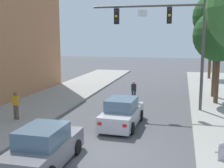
{
  "coord_description": "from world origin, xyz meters",
  "views": [
    {
      "loc": [
        3.34,
        -11.34,
        4.92
      ],
      "look_at": [
        -0.94,
        6.14,
        2.0
      ],
      "focal_mm": 46.25,
      "sensor_mm": 36.0,
      "label": 1
    }
  ],
  "objects_px": {
    "car_lead_silver": "(122,113)",
    "street_tree_farthest": "(211,33)",
    "pedestrian_sidewalk_left_walker": "(16,104)",
    "street_tree_third": "(217,17)",
    "fire_hydrant": "(221,151)",
    "car_following_grey": "(44,148)",
    "traffic_signal_mast": "(170,30)",
    "street_tree_second": "(219,36)",
    "pedestrian_crossing_road": "(134,90)"
  },
  "relations": [
    {
      "from": "pedestrian_crossing_road",
      "to": "street_tree_second",
      "type": "bearing_deg",
      "value": 4.93
    },
    {
      "from": "traffic_signal_mast",
      "to": "car_following_grey",
      "type": "height_order",
      "value": "traffic_signal_mast"
    },
    {
      "from": "car_lead_silver",
      "to": "street_tree_second",
      "type": "xyz_separation_m",
      "value": [
        5.64,
        6.64,
        4.3
      ]
    },
    {
      "from": "street_tree_third",
      "to": "car_lead_silver",
      "type": "bearing_deg",
      "value": -122.16
    },
    {
      "from": "fire_hydrant",
      "to": "street_tree_second",
      "type": "bearing_deg",
      "value": 85.34
    },
    {
      "from": "traffic_signal_mast",
      "to": "fire_hydrant",
      "type": "relative_size",
      "value": 10.42
    },
    {
      "from": "pedestrian_crossing_road",
      "to": "street_tree_farthest",
      "type": "xyz_separation_m",
      "value": [
        6.64,
        14.03,
        4.46
      ]
    },
    {
      "from": "fire_hydrant",
      "to": "pedestrian_sidewalk_left_walker",
      "type": "bearing_deg",
      "value": 164.02
    },
    {
      "from": "traffic_signal_mast",
      "to": "car_lead_silver",
      "type": "relative_size",
      "value": 1.75
    },
    {
      "from": "car_lead_silver",
      "to": "pedestrian_sidewalk_left_walker",
      "type": "distance_m",
      "value": 6.25
    },
    {
      "from": "car_lead_silver",
      "to": "street_tree_second",
      "type": "distance_m",
      "value": 9.72
    },
    {
      "from": "car_lead_silver",
      "to": "street_tree_third",
      "type": "height_order",
      "value": "street_tree_third"
    },
    {
      "from": "fire_hydrant",
      "to": "car_following_grey",
      "type": "bearing_deg",
      "value": -164.49
    },
    {
      "from": "car_lead_silver",
      "to": "fire_hydrant",
      "type": "relative_size",
      "value": 5.97
    },
    {
      "from": "car_lead_silver",
      "to": "car_following_grey",
      "type": "distance_m",
      "value": 6.0
    },
    {
      "from": "car_lead_silver",
      "to": "street_tree_farthest",
      "type": "distance_m",
      "value": 21.62
    },
    {
      "from": "car_lead_silver",
      "to": "street_tree_farthest",
      "type": "relative_size",
      "value": 0.61
    },
    {
      "from": "car_following_grey",
      "to": "traffic_signal_mast",
      "type": "bearing_deg",
      "value": 67.13
    },
    {
      "from": "pedestrian_crossing_road",
      "to": "fire_hydrant",
      "type": "xyz_separation_m",
      "value": [
        5.16,
        -9.98,
        -0.41
      ]
    },
    {
      "from": "street_tree_third",
      "to": "street_tree_farthest",
      "type": "distance_m",
      "value": 11.19
    },
    {
      "from": "street_tree_third",
      "to": "pedestrian_sidewalk_left_walker",
      "type": "bearing_deg",
      "value": -140.64
    },
    {
      "from": "pedestrian_crossing_road",
      "to": "street_tree_third",
      "type": "xyz_separation_m",
      "value": [
        6.05,
        2.92,
        5.59
      ]
    },
    {
      "from": "traffic_signal_mast",
      "to": "street_tree_second",
      "type": "distance_m",
      "value": 4.18
    },
    {
      "from": "pedestrian_sidewalk_left_walker",
      "to": "street_tree_third",
      "type": "xyz_separation_m",
      "value": [
        11.89,
        9.75,
        5.44
      ]
    },
    {
      "from": "pedestrian_crossing_road",
      "to": "fire_hydrant",
      "type": "height_order",
      "value": "pedestrian_crossing_road"
    },
    {
      "from": "car_lead_silver",
      "to": "pedestrian_sidewalk_left_walker",
      "type": "height_order",
      "value": "pedestrian_sidewalk_left_walker"
    },
    {
      "from": "traffic_signal_mast",
      "to": "street_tree_farthest",
      "type": "height_order",
      "value": "traffic_signal_mast"
    },
    {
      "from": "street_tree_third",
      "to": "street_tree_farthest",
      "type": "relative_size",
      "value": 1.17
    },
    {
      "from": "street_tree_third",
      "to": "traffic_signal_mast",
      "type": "bearing_deg",
      "value": -124.75
    },
    {
      "from": "traffic_signal_mast",
      "to": "car_lead_silver",
      "type": "distance_m",
      "value": 6.65
    },
    {
      "from": "traffic_signal_mast",
      "to": "pedestrian_crossing_road",
      "type": "distance_m",
      "value": 5.56
    },
    {
      "from": "car_lead_silver",
      "to": "fire_hydrant",
      "type": "bearing_deg",
      "value": -38.87
    },
    {
      "from": "fire_hydrant",
      "to": "street_tree_farthest",
      "type": "relative_size",
      "value": 0.1
    },
    {
      "from": "car_following_grey",
      "to": "fire_hydrant",
      "type": "bearing_deg",
      "value": 15.51
    },
    {
      "from": "street_tree_second",
      "to": "car_lead_silver",
      "type": "bearing_deg",
      "value": -130.35
    },
    {
      "from": "traffic_signal_mast",
      "to": "fire_hydrant",
      "type": "height_order",
      "value": "traffic_signal_mast"
    },
    {
      "from": "pedestrian_sidewalk_left_walker",
      "to": "street_tree_second",
      "type": "xyz_separation_m",
      "value": [
        11.85,
        7.35,
        3.96
      ]
    },
    {
      "from": "pedestrian_sidewalk_left_walker",
      "to": "pedestrian_crossing_road",
      "type": "relative_size",
      "value": 1.0
    },
    {
      "from": "fire_hydrant",
      "to": "street_tree_third",
      "type": "height_order",
      "value": "street_tree_third"
    },
    {
      "from": "pedestrian_sidewalk_left_walker",
      "to": "street_tree_third",
      "type": "relative_size",
      "value": 0.2
    },
    {
      "from": "car_following_grey",
      "to": "street_tree_farthest",
      "type": "distance_m",
      "value": 27.51
    },
    {
      "from": "street_tree_farthest",
      "to": "fire_hydrant",
      "type": "bearing_deg",
      "value": -93.54
    },
    {
      "from": "pedestrian_sidewalk_left_walker",
      "to": "street_tree_farthest",
      "type": "height_order",
      "value": "street_tree_farthest"
    },
    {
      "from": "street_tree_farthest",
      "to": "car_following_grey",
      "type": "bearing_deg",
      "value": -107.47
    },
    {
      "from": "street_tree_third",
      "to": "street_tree_farthest",
      "type": "xyz_separation_m",
      "value": [
        0.59,
        11.12,
        -1.13
      ]
    },
    {
      "from": "pedestrian_crossing_road",
      "to": "street_tree_third",
      "type": "bearing_deg",
      "value": 25.73
    },
    {
      "from": "street_tree_third",
      "to": "car_following_grey",
      "type": "bearing_deg",
      "value": -117.11
    },
    {
      "from": "traffic_signal_mast",
      "to": "street_tree_second",
      "type": "height_order",
      "value": "traffic_signal_mast"
    },
    {
      "from": "street_tree_second",
      "to": "street_tree_third",
      "type": "distance_m",
      "value": 2.82
    },
    {
      "from": "pedestrian_crossing_road",
      "to": "street_tree_second",
      "type": "distance_m",
      "value": 7.3
    }
  ]
}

